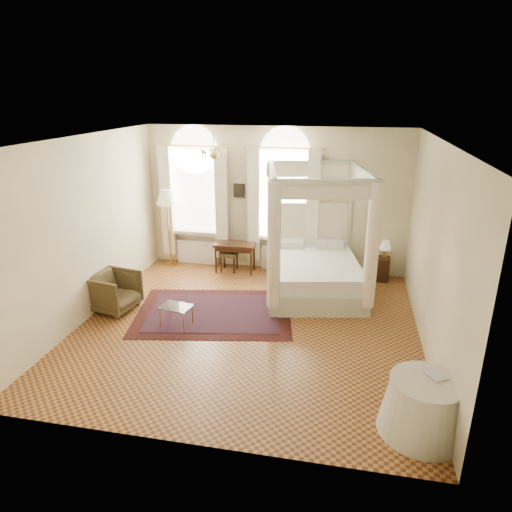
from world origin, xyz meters
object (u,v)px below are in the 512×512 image
(nightstand, at_px, (381,269))
(armchair, at_px, (114,291))
(writing_desk, at_px, (235,247))
(side_table, at_px, (424,406))
(coffee_table, at_px, (176,308))
(stool, at_px, (229,255))
(floor_lamp, at_px, (167,201))
(canopy_bed, at_px, (314,266))

(nightstand, bearing_deg, armchair, -153.68)
(writing_desk, height_order, side_table, side_table)
(writing_desk, height_order, coffee_table, writing_desk)
(nightstand, xyz_separation_m, armchair, (-5.13, -2.54, 0.11))
(stool, distance_m, floor_lamp, 1.93)
(nightstand, relative_size, floor_lamp, 0.29)
(stool, xyz_separation_m, side_table, (3.72, -4.78, -0.04))
(armchair, bearing_deg, nightstand, -53.32)
(canopy_bed, distance_m, side_table, 4.26)
(writing_desk, relative_size, stool, 1.97)
(nightstand, xyz_separation_m, stool, (-3.47, -0.12, 0.13))
(stool, bearing_deg, armchair, -124.51)
(writing_desk, relative_size, floor_lamp, 0.51)
(stool, height_order, armchair, armchair)
(stool, distance_m, armchair, 2.93)
(nightstand, height_order, writing_desk, writing_desk)
(nightstand, xyz_separation_m, side_table, (0.25, -4.90, 0.09))
(writing_desk, height_order, floor_lamp, floor_lamp)
(side_table, bearing_deg, armchair, 156.32)
(stool, xyz_separation_m, floor_lamp, (-1.51, 0.12, 1.19))
(canopy_bed, xyz_separation_m, side_table, (1.67, -3.92, -0.23))
(canopy_bed, height_order, side_table, canopy_bed)
(canopy_bed, bearing_deg, armchair, -157.27)
(floor_lamp, distance_m, side_table, 7.27)
(canopy_bed, xyz_separation_m, armchair, (-3.71, -1.55, -0.22))
(nightstand, relative_size, writing_desk, 0.57)
(canopy_bed, height_order, armchair, canopy_bed)
(writing_desk, xyz_separation_m, stool, (-0.16, 0.04, -0.20))
(writing_desk, distance_m, armchair, 3.00)
(nightstand, relative_size, armchair, 0.65)
(floor_lamp, bearing_deg, side_table, -43.13)
(coffee_table, distance_m, floor_lamp, 3.40)
(canopy_bed, distance_m, nightstand, 1.76)
(canopy_bed, bearing_deg, nightstand, 34.70)
(writing_desk, bearing_deg, stool, 166.21)
(writing_desk, distance_m, stool, 0.26)
(canopy_bed, relative_size, floor_lamp, 1.47)
(writing_desk, bearing_deg, side_table, -53.06)
(nightstand, distance_m, armchair, 5.73)
(armchair, bearing_deg, coffee_table, -94.31)
(stool, bearing_deg, coffee_table, -95.28)
(writing_desk, xyz_separation_m, coffee_table, (-0.41, -2.75, -0.26))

